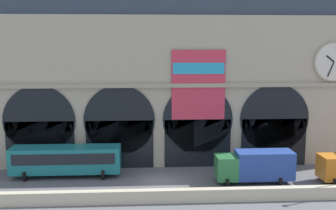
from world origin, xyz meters
TOP-DOWN VIEW (x-y plane):
  - ground_plane at (0.00, 0.00)m, footprint 200.00×200.00m
  - quay_parapet_wall at (0.00, -4.75)m, footprint 90.00×0.70m
  - station_building at (0.03, 7.83)m, footprint 44.15×6.08m
  - bus_midwest at (-9.55, 2.46)m, footprint 11.00×3.25m
  - box_truck_mideast at (9.20, -0.35)m, footprint 7.50×2.91m

SIDE VIEW (x-z plane):
  - ground_plane at x=0.00m, z-range 0.00..0.00m
  - quay_parapet_wall at x=0.00m, z-range 0.00..1.14m
  - box_truck_mideast at x=9.20m, z-range 0.14..3.26m
  - bus_midwest at x=-9.55m, z-range 0.23..3.33m
  - station_building at x=0.03m, z-range -0.24..19.69m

